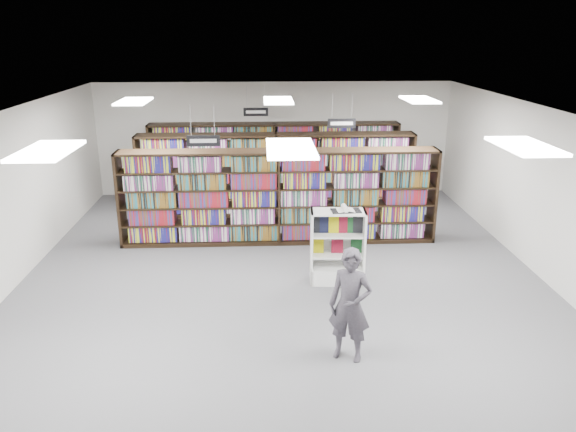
{
  "coord_description": "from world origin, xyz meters",
  "views": [
    {
      "loc": [
        -0.37,
        -9.92,
        4.58
      ],
      "look_at": [
        0.13,
        0.5,
        1.1
      ],
      "focal_mm": 35.0,
      "sensor_mm": 36.0,
      "label": 1
    }
  ],
  "objects_px": {
    "endcap_display": "(337,257)",
    "bookshelf_row_near": "(279,197)",
    "shopper": "(350,305)",
    "open_book": "(345,209)"
  },
  "relations": [
    {
      "from": "bookshelf_row_near",
      "to": "shopper",
      "type": "relative_size",
      "value": 4.13
    },
    {
      "from": "bookshelf_row_near",
      "to": "endcap_display",
      "type": "distance_m",
      "value": 2.46
    },
    {
      "from": "endcap_display",
      "to": "shopper",
      "type": "height_order",
      "value": "shopper"
    },
    {
      "from": "bookshelf_row_near",
      "to": "shopper",
      "type": "distance_m",
      "value": 4.88
    },
    {
      "from": "bookshelf_row_near",
      "to": "shopper",
      "type": "height_order",
      "value": "bookshelf_row_near"
    },
    {
      "from": "bookshelf_row_near",
      "to": "endcap_display",
      "type": "bearing_deg",
      "value": -64.42
    },
    {
      "from": "bookshelf_row_near",
      "to": "open_book",
      "type": "relative_size",
      "value": 12.66
    },
    {
      "from": "endcap_display",
      "to": "bookshelf_row_near",
      "type": "bearing_deg",
      "value": 118.61
    },
    {
      "from": "shopper",
      "to": "bookshelf_row_near",
      "type": "bearing_deg",
      "value": 123.12
    },
    {
      "from": "bookshelf_row_near",
      "to": "open_book",
      "type": "bearing_deg",
      "value": -62.4
    }
  ]
}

